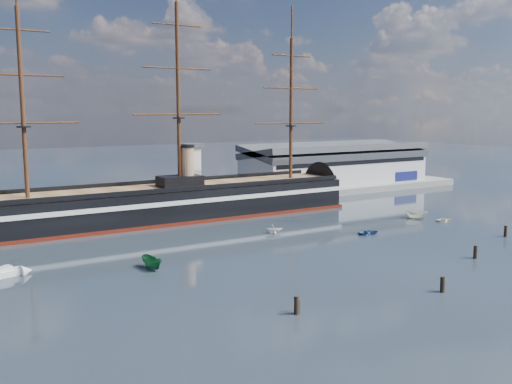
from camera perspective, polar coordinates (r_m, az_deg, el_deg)
ground at (r=122.37m, az=-1.03°, el=-3.87°), size 600.00×600.00×0.00m
quay at (r=158.09m, az=-4.63°, el=-1.15°), size 180.00×18.00×2.00m
warehouse at (r=186.92m, az=7.96°, el=2.71°), size 63.00×21.00×11.60m
quay_tower at (r=151.05m, az=-6.51°, el=2.12°), size 5.00×5.00×15.00m
warship at (r=134.82m, az=-9.03°, el=-1.10°), size 112.92×16.69×53.94m
motorboat_a at (r=94.78m, az=-10.31°, el=-7.59°), size 6.73×3.06×2.61m
motorboat_b at (r=120.84m, az=11.22°, el=-4.18°), size 1.68×3.01×1.33m
motorboat_d at (r=119.79m, az=1.78°, el=-4.14°), size 4.87×6.28×2.12m
motorboat_e at (r=139.13m, az=18.40°, el=-2.83°), size 1.36×2.73×1.23m
motorboat_f at (r=140.36m, az=15.74°, el=-2.62°), size 6.86×3.48×2.62m
piling_near_left at (r=73.73m, az=4.06°, el=-12.11°), size 0.64×0.64×3.07m
piling_near_mid at (r=86.03m, az=18.11°, el=-9.51°), size 0.64×0.64×2.98m
piling_near_right at (r=106.73m, az=21.05°, el=-6.23°), size 0.64×0.64×3.02m
piling_far_right at (r=127.13m, az=23.65°, el=-4.11°), size 0.64×0.64×2.98m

